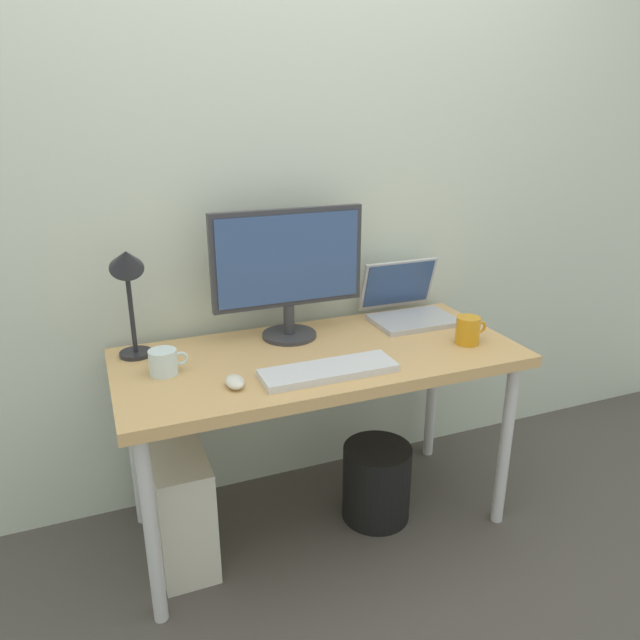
{
  "coord_description": "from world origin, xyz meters",
  "views": [
    {
      "loc": [
        -0.7,
        -1.76,
        1.51
      ],
      "look_at": [
        0.0,
        0.0,
        0.82
      ],
      "focal_mm": 33.44,
      "sensor_mm": 36.0,
      "label": 1
    }
  ],
  "objects_px": {
    "mouse": "(235,382)",
    "wastebasket": "(377,482)",
    "desk": "(320,370)",
    "coffee_mug": "(468,330)",
    "desk_lamp": "(128,277)",
    "computer_tower": "(181,505)",
    "glass_cup": "(164,362)",
    "monitor": "(288,266)",
    "keyboard": "(329,371)",
    "laptop": "(407,305)"
  },
  "relations": [
    {
      "from": "mouse",
      "to": "wastebasket",
      "type": "relative_size",
      "value": 0.3
    },
    {
      "from": "desk",
      "to": "coffee_mug",
      "type": "xyz_separation_m",
      "value": [
        0.52,
        -0.12,
        0.11
      ]
    },
    {
      "from": "desk_lamp",
      "to": "computer_tower",
      "type": "relative_size",
      "value": 0.98
    },
    {
      "from": "wastebasket",
      "to": "desk",
      "type": "bearing_deg",
      "value": 166.43
    },
    {
      "from": "glass_cup",
      "to": "mouse",
      "type": "bearing_deg",
      "value": -43.34
    },
    {
      "from": "desk",
      "to": "glass_cup",
      "type": "relative_size",
      "value": 11.17
    },
    {
      "from": "monitor",
      "to": "desk",
      "type": "bearing_deg",
      "value": -74.5
    },
    {
      "from": "monitor",
      "to": "desk_lamp",
      "type": "xyz_separation_m",
      "value": [
        -0.54,
        0.0,
        0.02
      ]
    },
    {
      "from": "monitor",
      "to": "keyboard",
      "type": "relative_size",
      "value": 1.26
    },
    {
      "from": "mouse",
      "to": "laptop",
      "type": "bearing_deg",
      "value": 23.88
    },
    {
      "from": "keyboard",
      "to": "mouse",
      "type": "distance_m",
      "value": 0.3
    },
    {
      "from": "laptop",
      "to": "mouse",
      "type": "distance_m",
      "value": 0.87
    },
    {
      "from": "mouse",
      "to": "glass_cup",
      "type": "xyz_separation_m",
      "value": [
        -0.19,
        0.17,
        0.02
      ]
    },
    {
      "from": "coffee_mug",
      "to": "laptop",
      "type": "bearing_deg",
      "value": 102.44
    },
    {
      "from": "monitor",
      "to": "laptop",
      "type": "distance_m",
      "value": 0.55
    },
    {
      "from": "desk_lamp",
      "to": "wastebasket",
      "type": "distance_m",
      "value": 1.19
    },
    {
      "from": "laptop",
      "to": "keyboard",
      "type": "relative_size",
      "value": 0.73
    },
    {
      "from": "desk",
      "to": "laptop",
      "type": "bearing_deg",
      "value": 23.73
    },
    {
      "from": "desk_lamp",
      "to": "computer_tower",
      "type": "distance_m",
      "value": 0.8
    },
    {
      "from": "desk",
      "to": "keyboard",
      "type": "height_order",
      "value": "keyboard"
    },
    {
      "from": "monitor",
      "to": "keyboard",
      "type": "bearing_deg",
      "value": -88.25
    },
    {
      "from": "desk_lamp",
      "to": "wastebasket",
      "type": "height_order",
      "value": "desk_lamp"
    },
    {
      "from": "keyboard",
      "to": "desk_lamp",
      "type": "bearing_deg",
      "value": 147.63
    },
    {
      "from": "desk",
      "to": "laptop",
      "type": "height_order",
      "value": "laptop"
    },
    {
      "from": "desk",
      "to": "desk_lamp",
      "type": "height_order",
      "value": "desk_lamp"
    },
    {
      "from": "monitor",
      "to": "glass_cup",
      "type": "xyz_separation_m",
      "value": [
        -0.47,
        -0.16,
        -0.23
      ]
    },
    {
      "from": "desk",
      "to": "keyboard",
      "type": "relative_size",
      "value": 3.15
    },
    {
      "from": "monitor",
      "to": "mouse",
      "type": "height_order",
      "value": "monitor"
    },
    {
      "from": "laptop",
      "to": "keyboard",
      "type": "distance_m",
      "value": 0.62
    },
    {
      "from": "desk_lamp",
      "to": "keyboard",
      "type": "height_order",
      "value": "desk_lamp"
    },
    {
      "from": "wastebasket",
      "to": "glass_cup",
      "type": "bearing_deg",
      "value": 174.21
    },
    {
      "from": "monitor",
      "to": "wastebasket",
      "type": "relative_size",
      "value": 1.85
    },
    {
      "from": "laptop",
      "to": "desk_lamp",
      "type": "bearing_deg",
      "value": -178.93
    },
    {
      "from": "monitor",
      "to": "coffee_mug",
      "type": "bearing_deg",
      "value": -27.28
    },
    {
      "from": "mouse",
      "to": "wastebasket",
      "type": "xyz_separation_m",
      "value": [
        0.55,
        0.1,
        -0.57
      ]
    },
    {
      "from": "coffee_mug",
      "to": "computer_tower",
      "type": "height_order",
      "value": "coffee_mug"
    },
    {
      "from": "desk",
      "to": "desk_lamp",
      "type": "relative_size",
      "value": 3.39
    },
    {
      "from": "mouse",
      "to": "wastebasket",
      "type": "height_order",
      "value": "mouse"
    },
    {
      "from": "desk_lamp",
      "to": "coffee_mug",
      "type": "height_order",
      "value": "desk_lamp"
    },
    {
      "from": "coffee_mug",
      "to": "computer_tower",
      "type": "distance_m",
      "value": 1.18
    },
    {
      "from": "desk_lamp",
      "to": "coffee_mug",
      "type": "distance_m",
      "value": 1.18
    },
    {
      "from": "desk_lamp",
      "to": "glass_cup",
      "type": "distance_m",
      "value": 0.3
    },
    {
      "from": "desk",
      "to": "mouse",
      "type": "distance_m",
      "value": 0.38
    },
    {
      "from": "mouse",
      "to": "computer_tower",
      "type": "xyz_separation_m",
      "value": [
        -0.17,
        0.16,
        -0.51
      ]
    },
    {
      "from": "laptop",
      "to": "wastebasket",
      "type": "xyz_separation_m",
      "value": [
        -0.24,
        -0.25,
        -0.61
      ]
    },
    {
      "from": "desk",
      "to": "mouse",
      "type": "xyz_separation_m",
      "value": [
        -0.34,
        -0.15,
        0.08
      ]
    },
    {
      "from": "monitor",
      "to": "computer_tower",
      "type": "bearing_deg",
      "value": -159.29
    },
    {
      "from": "glass_cup",
      "to": "wastebasket",
      "type": "xyz_separation_m",
      "value": [
        0.74,
        -0.07,
        -0.59
      ]
    },
    {
      "from": "keyboard",
      "to": "mouse",
      "type": "bearing_deg",
      "value": 176.12
    },
    {
      "from": "desk_lamp",
      "to": "mouse",
      "type": "relative_size",
      "value": 4.55
    }
  ]
}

